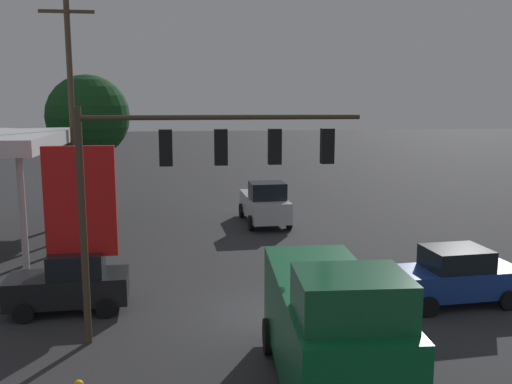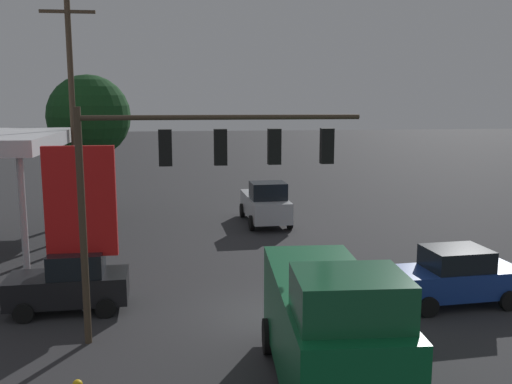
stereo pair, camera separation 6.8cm
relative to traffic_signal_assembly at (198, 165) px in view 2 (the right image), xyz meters
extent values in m
plane|color=#2D2D30|center=(-2.06, -1.41, -5.04)|extent=(200.00, 200.00, 0.00)
cylinder|color=#473828|center=(3.17, 0.02, -1.72)|extent=(0.20, 0.20, 6.64)
cylinder|color=#473828|center=(-0.69, 0.02, 1.31)|extent=(7.74, 0.14, 0.14)
cube|color=black|center=(0.87, 0.02, 0.49)|extent=(0.36, 0.28, 1.00)
sphere|color=#FF4141|center=(0.87, -0.16, 0.79)|extent=(0.22, 0.22, 0.22)
sphere|color=#392305|center=(0.87, -0.16, 0.49)|extent=(0.22, 0.22, 0.22)
sphere|color=black|center=(0.87, -0.16, 0.19)|extent=(0.22, 0.22, 0.22)
cube|color=black|center=(-0.64, 0.02, 0.49)|extent=(0.36, 0.28, 1.00)
sphere|color=#FF4141|center=(-0.64, -0.16, 0.79)|extent=(0.22, 0.22, 0.22)
sphere|color=#392305|center=(-0.64, -0.16, 0.49)|extent=(0.22, 0.22, 0.22)
sphere|color=black|center=(-0.64, -0.16, 0.19)|extent=(0.22, 0.22, 0.22)
cube|color=black|center=(-2.14, 0.02, 0.49)|extent=(0.36, 0.28, 1.00)
sphere|color=#FF4141|center=(-2.14, -0.16, 0.79)|extent=(0.22, 0.22, 0.22)
sphere|color=#392305|center=(-2.14, -0.16, 0.49)|extent=(0.22, 0.22, 0.22)
sphere|color=black|center=(-2.14, -0.16, 0.19)|extent=(0.22, 0.22, 0.22)
cube|color=black|center=(-3.65, 0.02, 0.49)|extent=(0.36, 0.28, 1.00)
sphere|color=#FF4141|center=(-3.65, -0.16, 0.79)|extent=(0.22, 0.22, 0.22)
sphere|color=#392305|center=(-3.65, -0.16, 0.49)|extent=(0.22, 0.22, 0.22)
sphere|color=black|center=(-3.65, -0.16, 0.19)|extent=(0.22, 0.22, 0.22)
cylinder|color=#473828|center=(5.33, -11.03, 0.56)|extent=(0.26, 0.26, 11.19)
cube|color=#473828|center=(5.33, -11.03, 5.56)|extent=(2.40, 0.14, 0.14)
cylinder|color=#B7B7BC|center=(6.12, -12.31, -2.62)|extent=(0.24, 0.24, 4.84)
cylinder|color=#B7B7BC|center=(6.12, -5.04, -2.62)|extent=(0.24, 0.24, 4.84)
cylinder|color=#B7B7BC|center=(3.66, -2.54, -2.34)|extent=(0.24, 0.24, 5.39)
cube|color=red|center=(3.66, -2.54, -1.42)|extent=(2.22, 0.24, 3.54)
cube|color=black|center=(3.66, -2.67, -1.42)|extent=(1.56, 0.04, 1.24)
cube|color=silver|center=(-4.00, -14.80, -4.09)|extent=(2.22, 5.28, 1.10)
cube|color=black|center=(-4.04, -13.90, -3.09)|extent=(1.91, 1.68, 0.90)
cylinder|color=black|center=(-5.09, -13.15, -4.64)|extent=(0.25, 0.81, 0.80)
cylinder|color=black|center=(-3.06, -13.07, -4.64)|extent=(0.25, 0.81, 0.80)
cylinder|color=black|center=(-4.95, -16.53, -4.64)|extent=(0.25, 0.81, 0.80)
cylinder|color=black|center=(-2.91, -16.44, -4.64)|extent=(0.25, 0.81, 0.80)
cube|color=black|center=(4.20, -2.62, -4.28)|extent=(3.87, 1.86, 0.90)
cube|color=black|center=(3.90, -2.64, -3.45)|extent=(1.77, 1.64, 0.76)
cylinder|color=black|center=(5.39, -1.70, -4.73)|extent=(0.63, 0.25, 0.62)
cylinder|color=black|center=(5.47, -3.44, -4.73)|extent=(0.63, 0.25, 0.62)
cylinder|color=black|center=(2.93, -1.81, -4.73)|extent=(0.63, 0.25, 0.62)
cylinder|color=black|center=(3.00, -3.55, -4.73)|extent=(0.63, 0.25, 0.62)
cube|color=navy|center=(-8.57, -1.61, -4.26)|extent=(4.52, 2.11, 0.90)
cube|color=black|center=(-8.57, -1.61, -3.46)|extent=(2.11, 1.80, 0.70)
cylinder|color=black|center=(-7.21, -0.59, -4.71)|extent=(0.67, 0.27, 0.66)
cylinder|color=black|center=(-7.08, -2.42, -4.71)|extent=(0.67, 0.27, 0.66)
cylinder|color=black|center=(-10.07, -0.79, -4.71)|extent=(0.67, 0.27, 0.66)
cylinder|color=black|center=(-9.93, -2.63, -4.71)|extent=(0.67, 0.27, 0.66)
cube|color=#0C592D|center=(-2.83, 3.59, -3.46)|extent=(2.64, 6.91, 2.20)
cube|color=#165431|center=(-2.72, 5.69, -1.91)|extent=(2.20, 1.90, 0.90)
cylinder|color=black|center=(-4.10, 1.44, -4.56)|extent=(0.27, 0.97, 0.96)
cylinder|color=black|center=(-1.77, 1.32, -4.56)|extent=(0.27, 0.97, 0.96)
cylinder|color=#4C331E|center=(5.64, -17.44, -2.94)|extent=(0.36, 0.36, 4.20)
sphere|color=#143D19|center=(5.64, -17.44, 0.78)|extent=(4.64, 4.64, 4.64)
camera|label=1|loc=(0.43, 15.76, 1.86)|focal=40.00mm
camera|label=2|loc=(0.37, 15.77, 1.86)|focal=40.00mm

